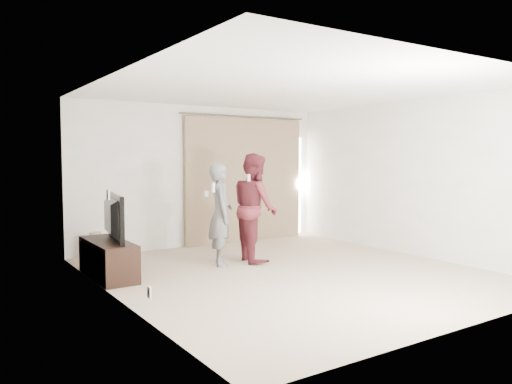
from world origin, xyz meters
TOP-DOWN VIEW (x-y plane):
  - floor at (0.00, 0.00)m, footprint 5.50×5.50m
  - wall_back at (0.00, 2.75)m, footprint 5.00×0.04m
  - wall_left at (-2.50, -0.00)m, footprint 0.04×5.50m
  - ceiling at (0.00, 0.00)m, footprint 5.00×5.50m
  - curtain at (0.91, 2.68)m, footprint 2.80×0.11m
  - tv_console at (-2.27, 1.19)m, footprint 0.46×1.32m
  - tv at (-2.27, 1.19)m, footprint 0.32×1.12m
  - scratching_post at (-2.10, 2.40)m, footprint 0.34×0.34m
  - person_man at (-0.58, 1.04)m, footprint 0.57×0.67m
  - person_woman at (0.02, 1.00)m, footprint 0.82×0.96m

SIDE VIEW (x-z plane):
  - floor at x=0.00m, z-range 0.00..0.00m
  - scratching_post at x=-2.10m, z-range -0.04..0.41m
  - tv_console at x=-2.27m, z-range 0.00..0.51m
  - person_man at x=-0.58m, z-range 0.00..1.56m
  - tv at x=-2.27m, z-range 0.51..1.15m
  - person_woman at x=0.02m, z-range 0.00..1.72m
  - curtain at x=0.91m, z-range -0.02..2.43m
  - wall_left at x=-2.50m, z-range 0.00..2.60m
  - wall_back at x=0.00m, z-range 0.00..2.60m
  - ceiling at x=0.00m, z-range 2.60..2.60m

